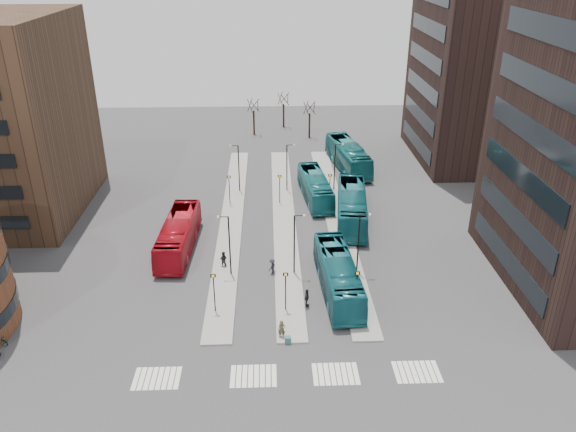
{
  "coord_description": "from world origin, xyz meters",
  "views": [
    {
      "loc": [
        0.37,
        -27.75,
        28.26
      ],
      "look_at": [
        2.1,
        20.33,
        5.0
      ],
      "focal_mm": 35.0,
      "sensor_mm": 36.0,
      "label": 1
    }
  ],
  "objects_px": {
    "suitcase": "(288,340)",
    "commuter_c": "(272,266)",
    "teal_bus_a": "(338,275)",
    "commuter_b": "(307,298)",
    "teal_bus_c": "(352,206)",
    "red_bus": "(179,235)",
    "commuter_a": "(223,259)",
    "teal_bus_b": "(315,187)",
    "teal_bus_d": "(348,156)",
    "traveller": "(282,330)"
  },
  "relations": [
    {
      "from": "red_bus",
      "to": "teal_bus_d",
      "type": "xyz_separation_m",
      "value": [
        20.36,
        22.63,
        0.15
      ]
    },
    {
      "from": "suitcase",
      "to": "commuter_c",
      "type": "height_order",
      "value": "commuter_c"
    },
    {
      "from": "teal_bus_c",
      "to": "teal_bus_d",
      "type": "distance_m",
      "value": 16.74
    },
    {
      "from": "teal_bus_c",
      "to": "commuter_a",
      "type": "bearing_deg",
      "value": -137.92
    },
    {
      "from": "suitcase",
      "to": "commuter_b",
      "type": "distance_m",
      "value": 5.31
    },
    {
      "from": "teal_bus_c",
      "to": "commuter_c",
      "type": "xyz_separation_m",
      "value": [
        -9.08,
        -11.01,
        -1.09
      ]
    },
    {
      "from": "red_bus",
      "to": "commuter_a",
      "type": "height_order",
      "value": "red_bus"
    },
    {
      "from": "suitcase",
      "to": "teal_bus_a",
      "type": "bearing_deg",
      "value": 56.18
    },
    {
      "from": "teal_bus_c",
      "to": "commuter_a",
      "type": "relative_size",
      "value": 8.04
    },
    {
      "from": "traveller",
      "to": "commuter_c",
      "type": "xyz_separation_m",
      "value": [
        -0.65,
        9.9,
        -0.07
      ]
    },
    {
      "from": "commuter_a",
      "to": "commuter_b",
      "type": "relative_size",
      "value": 0.96
    },
    {
      "from": "commuter_b",
      "to": "commuter_a",
      "type": "bearing_deg",
      "value": 58.83
    },
    {
      "from": "teal_bus_a",
      "to": "commuter_b",
      "type": "xyz_separation_m",
      "value": [
        -2.93,
        -2.31,
        -0.83
      ]
    },
    {
      "from": "teal_bus_d",
      "to": "traveller",
      "type": "xyz_separation_m",
      "value": [
        -10.22,
        -37.55,
        -1.02
      ]
    },
    {
      "from": "red_bus",
      "to": "teal_bus_d",
      "type": "height_order",
      "value": "teal_bus_d"
    },
    {
      "from": "commuter_c",
      "to": "teal_bus_c",
      "type": "bearing_deg",
      "value": 171.56
    },
    {
      "from": "traveller",
      "to": "teal_bus_d",
      "type": "bearing_deg",
      "value": 71.45
    },
    {
      "from": "teal_bus_a",
      "to": "teal_bus_b",
      "type": "xyz_separation_m",
      "value": [
        -0.4,
        20.44,
        -0.1
      ]
    },
    {
      "from": "teal_bus_b",
      "to": "traveller",
      "type": "relative_size",
      "value": 6.99
    },
    {
      "from": "suitcase",
      "to": "commuter_c",
      "type": "distance_m",
      "value": 10.63
    },
    {
      "from": "teal_bus_a",
      "to": "teal_bus_b",
      "type": "relative_size",
      "value": 1.06
    },
    {
      "from": "traveller",
      "to": "commuter_a",
      "type": "xyz_separation_m",
      "value": [
        -5.37,
        11.23,
        0.0
      ]
    },
    {
      "from": "teal_bus_d",
      "to": "commuter_a",
      "type": "xyz_separation_m",
      "value": [
        -15.59,
        -26.31,
        -1.01
      ]
    },
    {
      "from": "teal_bus_a",
      "to": "teal_bus_c",
      "type": "relative_size",
      "value": 0.92
    },
    {
      "from": "suitcase",
      "to": "traveller",
      "type": "bearing_deg",
      "value": 123.84
    },
    {
      "from": "suitcase",
      "to": "red_bus",
      "type": "xyz_separation_m",
      "value": [
        -10.6,
        15.58,
        1.38
      ]
    },
    {
      "from": "teal_bus_c",
      "to": "teal_bus_d",
      "type": "relative_size",
      "value": 1.0
    },
    {
      "from": "red_bus",
      "to": "traveller",
      "type": "height_order",
      "value": "red_bus"
    },
    {
      "from": "red_bus",
      "to": "commuter_b",
      "type": "bearing_deg",
      "value": -37.89
    },
    {
      "from": "red_bus",
      "to": "teal_bus_c",
      "type": "bearing_deg",
      "value": 20.53
    },
    {
      "from": "teal_bus_c",
      "to": "commuter_b",
      "type": "xyz_separation_m",
      "value": [
        -6.15,
        -16.61,
        -0.98
      ]
    },
    {
      "from": "red_bus",
      "to": "traveller",
      "type": "bearing_deg",
      "value": -53.13
    },
    {
      "from": "traveller",
      "to": "commuter_a",
      "type": "bearing_deg",
      "value": 112.22
    },
    {
      "from": "suitcase",
      "to": "teal_bus_d",
      "type": "bearing_deg",
      "value": 75.01
    },
    {
      "from": "teal_bus_b",
      "to": "commuter_b",
      "type": "bearing_deg",
      "value": -102.32
    },
    {
      "from": "teal_bus_b",
      "to": "commuter_c",
      "type": "height_order",
      "value": "teal_bus_b"
    },
    {
      "from": "suitcase",
      "to": "teal_bus_a",
      "type": "xyz_separation_m",
      "value": [
        4.75,
        7.26,
        1.38
      ]
    },
    {
      "from": "teal_bus_a",
      "to": "commuter_b",
      "type": "bearing_deg",
      "value": -144.91
    },
    {
      "from": "teal_bus_b",
      "to": "commuter_a",
      "type": "bearing_deg",
      "value": -128.76
    },
    {
      "from": "suitcase",
      "to": "teal_bus_c",
      "type": "distance_m",
      "value": 23.05
    },
    {
      "from": "teal_bus_c",
      "to": "commuter_c",
      "type": "bearing_deg",
      "value": -122.48
    },
    {
      "from": "teal_bus_c",
      "to": "commuter_c",
      "type": "distance_m",
      "value": 14.31
    },
    {
      "from": "teal_bus_c",
      "to": "teal_bus_d",
      "type": "bearing_deg",
      "value": 90.92
    },
    {
      "from": "suitcase",
      "to": "commuter_c",
      "type": "relative_size",
      "value": 0.4
    },
    {
      "from": "commuter_a",
      "to": "teal_bus_a",
      "type": "bearing_deg",
      "value": 170.33
    },
    {
      "from": "red_bus",
      "to": "commuter_c",
      "type": "xyz_separation_m",
      "value": [
        9.49,
        -5.02,
        -0.93
      ]
    },
    {
      "from": "commuter_a",
      "to": "teal_bus_d",
      "type": "bearing_deg",
      "value": -106.63
    },
    {
      "from": "teal_bus_a",
      "to": "traveller",
      "type": "xyz_separation_m",
      "value": [
        -5.21,
        -6.59,
        -0.87
      ]
    },
    {
      "from": "teal_bus_a",
      "to": "commuter_b",
      "type": "height_order",
      "value": "teal_bus_a"
    },
    {
      "from": "teal_bus_a",
      "to": "teal_bus_d",
      "type": "xyz_separation_m",
      "value": [
        5.01,
        30.95,
        0.15
      ]
    }
  ]
}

